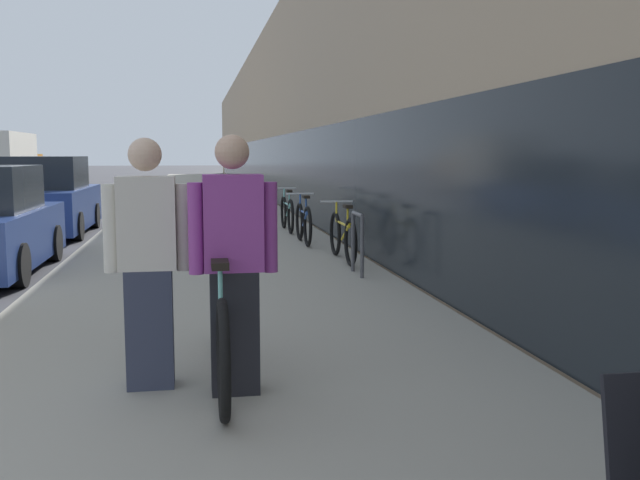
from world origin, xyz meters
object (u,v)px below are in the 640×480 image
(tandem_bicycle, at_px, (219,325))
(cruiser_bike_nearest, at_px, (343,236))
(person_bystander, at_px, (148,264))
(cruiser_bike_farthest, at_px, (287,213))
(person_rider, at_px, (234,265))
(bike_rack_hoop, at_px, (357,237))
(cruiser_bike_middle, at_px, (304,223))
(parked_sedan_far, at_px, (47,200))

(tandem_bicycle, bearing_deg, cruiser_bike_nearest, 69.45)
(person_bystander, bearing_deg, cruiser_bike_farthest, 77.20)
(person_bystander, bearing_deg, person_rider, -20.99)
(bike_rack_hoop, xyz_separation_m, cruiser_bike_middle, (-0.20, 3.47, -0.13))
(person_bystander, height_order, cruiser_bike_farthest, person_bystander)
(cruiser_bike_middle, height_order, cruiser_bike_farthest, cruiser_bike_middle)
(tandem_bicycle, height_order, person_bystander, person_bystander)
(cruiser_bike_farthest, bearing_deg, tandem_bicycle, -100.22)
(bike_rack_hoop, xyz_separation_m, parked_sedan_far, (-5.34, 7.12, 0.11))
(person_bystander, bearing_deg, cruiser_bike_nearest, 65.49)
(tandem_bicycle, bearing_deg, parked_sedan_far, 106.36)
(person_rider, height_order, person_bystander, person_rider)
(cruiser_bike_nearest, xyz_separation_m, cruiser_bike_middle, (-0.27, 2.19, 0.00))
(person_rider, xyz_separation_m, cruiser_bike_nearest, (1.97, 5.80, -0.50))
(tandem_bicycle, distance_m, parked_sedan_far, 11.84)
(tandem_bicycle, relative_size, cruiser_bike_nearest, 1.30)
(person_rider, xyz_separation_m, cruiser_bike_farthest, (1.68, 10.15, -0.50))
(cruiser_bike_nearest, distance_m, parked_sedan_far, 7.96)
(tandem_bicycle, relative_size, person_bystander, 1.38)
(bike_rack_hoop, bearing_deg, parked_sedan_far, 126.86)
(cruiser_bike_nearest, bearing_deg, person_rider, -108.74)
(bike_rack_hoop, distance_m, cruiser_bike_middle, 3.48)
(cruiser_bike_nearest, bearing_deg, parked_sedan_far, 132.76)
(tandem_bicycle, distance_m, person_rider, 0.57)
(cruiser_bike_nearest, bearing_deg, cruiser_bike_farthest, 93.82)
(bike_rack_hoop, relative_size, parked_sedan_far, 0.20)
(person_rider, height_order, cruiser_bike_middle, person_rider)
(tandem_bicycle, relative_size, parked_sedan_far, 0.56)
(tandem_bicycle, height_order, cruiser_bike_farthest, tandem_bicycle)
(person_bystander, relative_size, cruiser_bike_nearest, 0.94)
(person_bystander, relative_size, cruiser_bike_middle, 1.03)
(cruiser_bike_middle, height_order, parked_sedan_far, parked_sedan_far)
(person_rider, height_order, cruiser_bike_farthest, person_rider)
(person_rider, relative_size, cruiser_bike_farthest, 0.95)
(cruiser_bike_nearest, bearing_deg, person_bystander, -114.51)
(cruiser_bike_nearest, bearing_deg, bike_rack_hoop, -92.85)
(cruiser_bike_nearest, xyz_separation_m, parked_sedan_far, (-5.40, 5.84, 0.25))
(cruiser_bike_farthest, bearing_deg, parked_sedan_far, 163.67)
(parked_sedan_far, bearing_deg, bike_rack_hoop, -53.14)
(tandem_bicycle, xyz_separation_m, person_rider, (0.10, -0.29, 0.48))
(person_bystander, xyz_separation_m, bike_rack_hoop, (2.48, 4.30, -0.36))
(bike_rack_hoop, bearing_deg, tandem_bicycle, -115.32)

